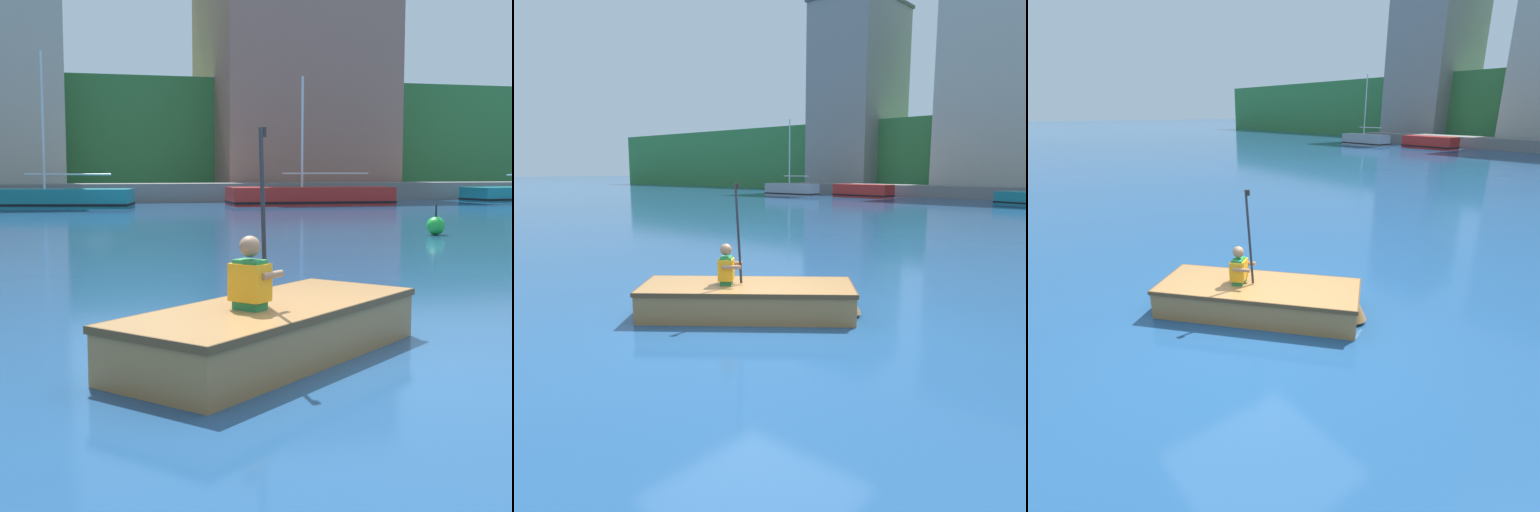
# 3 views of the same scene
# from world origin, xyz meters

# --- Properties ---
(ground_plane) EXTENTS (300.00, 300.00, 0.00)m
(ground_plane) POSITION_xyz_m (0.00, 0.00, 0.00)
(ground_plane) COLOR navy
(shoreline_ridge) EXTENTS (120.00, 20.00, 6.71)m
(shoreline_ridge) POSITION_xyz_m (0.00, 47.89, 3.35)
(shoreline_ridge) COLOR #387A3D
(shoreline_ridge) RESTS_ON ground
(waterfront_apartment_right) EXTENTS (10.04, 10.86, 13.82)m
(waterfront_apartment_right) POSITION_xyz_m (11.85, 39.33, 6.92)
(waterfront_apartment_right) COLOR #9E6B5B
(waterfront_apartment_right) RESTS_ON ground
(marina_dock) EXTENTS (49.00, 2.40, 0.90)m
(marina_dock) POSITION_xyz_m (0.00, 32.33, 0.45)
(marina_dock) COLOR slate
(marina_dock) RESTS_ON ground
(moored_boat_dock_west_end) EXTENTS (6.88, 3.78, 6.38)m
(moored_boat_dock_west_end) POSITION_xyz_m (-2.02, 27.84, 0.37)
(moored_boat_dock_west_end) COLOR #197A84
(moored_boat_dock_west_end) RESTS_ON ground
(moored_boat_dock_center_near) EXTENTS (7.43, 2.80, 5.65)m
(moored_boat_dock_center_near) POSITION_xyz_m (9.11, 27.47, 0.38)
(moored_boat_dock_center_near) COLOR red
(moored_boat_dock_center_near) RESTS_ON ground
(rowboat_foreground) EXTENTS (3.10, 2.81, 0.45)m
(rowboat_foreground) POSITION_xyz_m (-0.45, 0.38, 0.26)
(rowboat_foreground) COLOR #A3703D
(rowboat_foreground) RESTS_ON ground
(person_paddler) EXTENTS (0.46, 0.46, 1.44)m
(person_paddler) POSITION_xyz_m (-0.71, 0.16, 0.73)
(person_paddler) COLOR #267F3F
(person_paddler) RESTS_ON rowboat_foreground
(channel_buoy) EXTENTS (0.44, 0.44, 0.72)m
(channel_buoy) POSITION_xyz_m (6.76, 11.23, 0.22)
(channel_buoy) COLOR green
(channel_buoy) RESTS_ON ground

